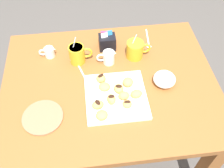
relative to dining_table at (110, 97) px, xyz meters
The scene contains 27 objects.
ground_plane 0.59m from the dining_table, ahead, with size 8.00×8.00×0.00m, color #514C47.
dining_table is the anchor object (origin of this frame).
pastry_plate_square 0.16m from the dining_table, 79.60° to the right, with size 0.29×0.29×0.02m, color white.
coffee_mug_mustard_left 0.28m from the dining_table, 132.18° to the left, with size 0.12×0.08×0.15m.
coffee_mug_mustard_right 0.28m from the dining_table, 46.84° to the left, with size 0.13×0.09×0.14m.
cream_pitcher_white 0.21m from the dining_table, 86.51° to the left, with size 0.10×0.06×0.07m.
sugar_caddy 0.30m from the dining_table, 86.68° to the left, with size 0.09×0.07×0.11m.
ice_cream_bowl 0.31m from the dining_table, ahead, with size 0.11×0.11×0.08m.
chocolate_sauce_pitcher 0.40m from the dining_table, 143.50° to the left, with size 0.09×0.05×0.06m.
saucer_coral_left 0.38m from the dining_table, 152.24° to the right, with size 0.18×0.18×0.01m, color #E5704C.
loose_spoon_near_saucer 0.39m from the dining_table, 47.38° to the left, with size 0.03×0.16×0.01m.
loose_spoon_by_plate 0.23m from the dining_table, 141.56° to the left, with size 0.06×0.15×0.01m.
beignet_0 0.23m from the dining_table, 69.65° to the right, with size 0.04×0.04×0.03m, color #DBA351.
chocolate_drizzle_0 0.24m from the dining_table, 69.65° to the right, with size 0.03×0.01×0.01m, color black.
beignet_1 0.18m from the dining_table, 25.06° to the right, with size 0.06×0.05×0.04m, color #DBA351.
beignet_2 0.26m from the dining_table, 105.90° to the right, with size 0.05×0.05×0.03m, color #DBA351.
beignet_3 0.20m from the dining_table, 65.69° to the right, with size 0.04×0.05×0.04m, color #DBA351.
beignet_4 0.20m from the dining_table, 93.51° to the right, with size 0.04×0.05×0.04m, color #DBA351.
chocolate_drizzle_4 0.22m from the dining_table, 93.51° to the right, with size 0.03×0.02×0.01m, color black.
beignet_5 0.17m from the dining_table, 64.27° to the right, with size 0.05×0.05×0.03m, color #DBA351.
chocolate_drizzle_5 0.19m from the dining_table, 64.27° to the right, with size 0.03×0.02×0.01m, color black.
beignet_6 0.16m from the dining_table, 122.33° to the right, with size 0.06×0.05×0.03m, color #DBA351.
beignet_7 0.23m from the dining_table, 115.41° to the right, with size 0.04×0.06×0.03m, color #DBA351.
chocolate_drizzle_7 0.24m from the dining_table, 115.41° to the right, with size 0.03×0.02×0.01m, color black.
beignet_8 0.16m from the dining_table, behind, with size 0.05×0.05×0.04m, color #DBA351.
chocolate_drizzle_8 0.18m from the dining_table, behind, with size 0.03×0.02×0.01m, color black.
beignet_9 0.22m from the dining_table, 45.16° to the right, with size 0.04×0.06×0.04m, color #DBA351.
Camera 1 is at (-0.09, -0.81, 1.70)m, focal length 41.21 mm.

